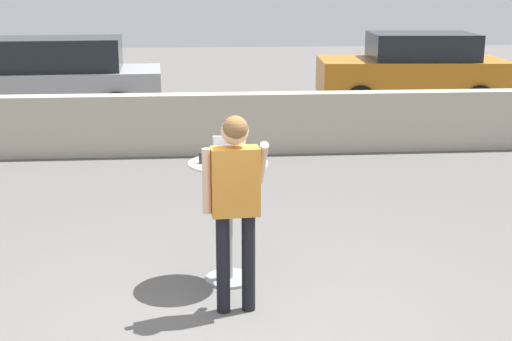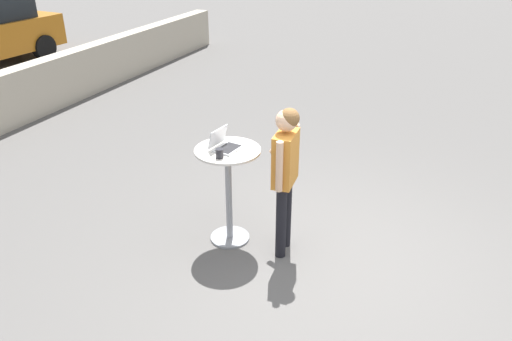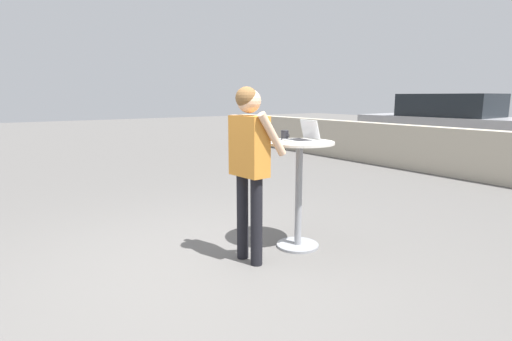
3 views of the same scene
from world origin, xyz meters
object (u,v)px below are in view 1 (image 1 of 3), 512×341
at_px(parked_car_further_down, 52,80).
at_px(laptop, 229,156).
at_px(coffee_mug, 203,158).
at_px(parked_car_near_street, 413,70).
at_px(cafe_table, 229,203).
at_px(standing_person, 235,191).

bearing_deg(parked_car_further_down, laptop, -68.69).
xyz_separation_m(laptop, coffee_mug, (-0.22, -0.05, 0.00)).
bearing_deg(parked_car_near_street, coffee_mug, -117.21).
bearing_deg(coffee_mug, cafe_table, 4.80).
height_order(cafe_table, standing_person, standing_person).
xyz_separation_m(laptop, standing_person, (0.02, -0.66, -0.12)).
height_order(parked_car_near_street, parked_car_further_down, parked_car_further_down).
height_order(laptop, parked_car_further_down, parked_car_further_down).
relative_size(cafe_table, parked_car_further_down, 0.26).
bearing_deg(laptop, standing_person, -88.35).
relative_size(laptop, parked_car_near_street, 0.08).
height_order(cafe_table, parked_car_further_down, parked_car_further_down).
distance_m(cafe_table, laptop, 0.42).
relative_size(cafe_table, laptop, 3.38).
bearing_deg(cafe_table, standing_person, -87.66).
bearing_deg(parked_car_near_street, cafe_table, -116.16).
relative_size(coffee_mug, standing_person, 0.07).
height_order(laptop, parked_car_near_street, parked_car_near_street).
bearing_deg(parked_car_near_street, parked_car_further_down, -171.16).
relative_size(cafe_table, standing_person, 0.68).
xyz_separation_m(standing_person, parked_car_further_down, (-3.00, 8.30, -0.20)).
bearing_deg(laptop, cafe_table, -100.53).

